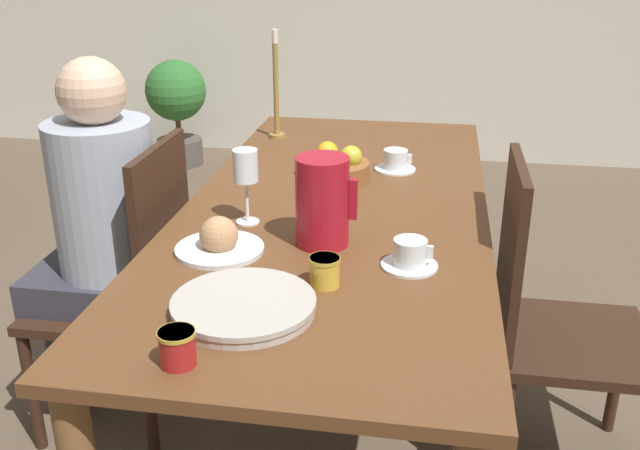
{
  "coord_description": "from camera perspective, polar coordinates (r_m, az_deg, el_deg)",
  "views": [
    {
      "loc": [
        0.27,
        -1.91,
        1.48
      ],
      "look_at": [
        0.0,
        -0.29,
        0.8
      ],
      "focal_mm": 40.0,
      "sensor_mm": 36.0,
      "label": 1
    }
  ],
  "objects": [
    {
      "name": "ground_plane",
      "position": [
        2.43,
        1.17,
        -14.98
      ],
      "size": [
        20.0,
        20.0,
        0.0
      ],
      "primitive_type": "plane",
      "color": "brown"
    },
    {
      "name": "potted_plant",
      "position": [
        4.86,
        -11.4,
        9.54
      ],
      "size": [
        0.4,
        0.4,
        0.7
      ],
      "color": "#4C4742",
      "rests_on": "ground_plane"
    },
    {
      "name": "bread_plate",
      "position": [
        1.76,
        -8.07,
        -1.26
      ],
      "size": [
        0.22,
        0.22,
        0.09
      ],
      "color": "silver",
      "rests_on": "dining_table"
    },
    {
      "name": "person_seated",
      "position": [
        2.2,
        -17.39,
        0.41
      ],
      "size": [
        0.39,
        0.41,
        1.17
      ],
      "rotation": [
        0.0,
        0.0,
        1.57
      ],
      "color": "#33333D",
      "rests_on": "ground_plane"
    },
    {
      "name": "red_pitcher",
      "position": [
        1.75,
        0.19,
        1.92
      ],
      "size": [
        0.16,
        0.13,
        0.23
      ],
      "color": "#A31423",
      "rests_on": "dining_table"
    },
    {
      "name": "dining_table",
      "position": [
        2.1,
        1.31,
        -0.71
      ],
      "size": [
        0.86,
        1.94,
        0.75
      ],
      "color": "brown",
      "rests_on": "ground_plane"
    },
    {
      "name": "wine_glass_water",
      "position": [
        1.88,
        -5.97,
        4.46
      ],
      "size": [
        0.07,
        0.07,
        0.2
      ],
      "color": "white",
      "rests_on": "dining_table"
    },
    {
      "name": "teacup_near_person",
      "position": [
        1.67,
        7.21,
        -2.42
      ],
      "size": [
        0.13,
        0.13,
        0.07
      ],
      "color": "silver",
      "rests_on": "dining_table"
    },
    {
      "name": "serving_tray",
      "position": [
        1.48,
        -6.12,
        -6.45
      ],
      "size": [
        0.3,
        0.3,
        0.03
      ],
      "color": "#B7B2A8",
      "rests_on": "dining_table"
    },
    {
      "name": "candlestick_tall",
      "position": [
        2.69,
        -3.53,
        10.34
      ],
      "size": [
        0.06,
        0.06,
        0.4
      ],
      "color": "olive",
      "rests_on": "dining_table"
    },
    {
      "name": "fruit_bowl",
      "position": [
        2.25,
        1.23,
        4.69
      ],
      "size": [
        0.21,
        0.21,
        0.11
      ],
      "color": "brown",
      "rests_on": "dining_table"
    },
    {
      "name": "jam_jar_amber",
      "position": [
        1.32,
        -11.35,
        -9.48
      ],
      "size": [
        0.07,
        0.07,
        0.07
      ],
      "color": "#A81E1E",
      "rests_on": "dining_table"
    },
    {
      "name": "teacup_across",
      "position": [
        2.35,
        6.06,
        5.08
      ],
      "size": [
        0.13,
        0.13,
        0.07
      ],
      "color": "silver",
      "rests_on": "dining_table"
    },
    {
      "name": "chair_opposite",
      "position": [
        2.08,
        17.8,
        -7.16
      ],
      "size": [
        0.42,
        0.42,
        0.93
      ],
      "rotation": [
        0.0,
        0.0,
        -1.57
      ],
      "color": "#331E14",
      "rests_on": "ground_plane"
    },
    {
      "name": "chair_person_side",
      "position": [
        2.23,
        -14.91,
        -4.74
      ],
      "size": [
        0.42,
        0.42,
        0.93
      ],
      "rotation": [
        0.0,
        0.0,
        1.57
      ],
      "color": "#331E14",
      "rests_on": "ground_plane"
    },
    {
      "name": "jam_jar_red",
      "position": [
        1.57,
        0.37,
        -3.63
      ],
      "size": [
        0.07,
        0.07,
        0.07
      ],
      "color": "gold",
      "rests_on": "dining_table"
    }
  ]
}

